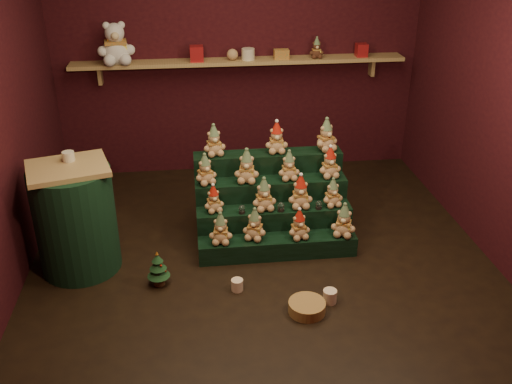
{
  "coord_description": "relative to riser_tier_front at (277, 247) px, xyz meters",
  "views": [
    {
      "loc": [
        -0.55,
        -4.23,
        2.79
      ],
      "look_at": [
        -0.02,
        0.25,
        0.53
      ],
      "focal_mm": 40.0,
      "sensor_mm": 36.0,
      "label": 1
    }
  ],
  "objects": [
    {
      "name": "gift_tin_cream",
      "position": [
        -0.06,
        1.83,
        1.29
      ],
      "size": [
        0.14,
        0.14,
        0.12
      ],
      "primitive_type": "cylinder",
      "color": "beige",
      "rests_on": "back_shelf"
    },
    {
      "name": "back_shelf",
      "position": [
        -0.15,
        1.85,
        1.2
      ],
      "size": [
        3.6,
        0.26,
        0.24
      ],
      "color": "tan",
      "rests_on": "ground"
    },
    {
      "name": "wicker_basket",
      "position": [
        0.1,
        -0.82,
        -0.05
      ],
      "size": [
        0.38,
        0.38,
        0.09
      ],
      "primitive_type": "cylinder",
      "rotation": [
        0.0,
        0.0,
        0.43
      ],
      "color": "#A87B43",
      "rests_on": "ground"
    },
    {
      "name": "teddy_5",
      "position": [
        -0.1,
        0.21,
        0.42
      ],
      "size": [
        0.24,
        0.22,
        0.3
      ],
      "primitive_type": null,
      "rotation": [
        0.0,
        0.0,
        0.14
      ],
      "color": "tan",
      "rests_on": "riser_tier_midfront"
    },
    {
      "name": "mini_christmas_tree",
      "position": [
        -1.03,
        -0.32,
        0.06
      ],
      "size": [
        0.19,
        0.19,
        0.32
      ],
      "rotation": [
        0.0,
        0.0,
        -0.12
      ],
      "color": "#422B17",
      "rests_on": "ground"
    },
    {
      "name": "ground",
      "position": [
        -0.15,
        -0.02,
        -0.09
      ],
      "size": [
        4.0,
        4.0,
        0.0
      ],
      "primitive_type": "plane",
      "color": "black",
      "rests_on": "ground"
    },
    {
      "name": "snow_globe_c",
      "position": [
        0.39,
        0.16,
        0.31
      ],
      "size": [
        0.06,
        0.06,
        0.08
      ],
      "color": "black",
      "rests_on": "riser_tier_midfront"
    },
    {
      "name": "teddy_11",
      "position": [
        0.55,
        0.45,
        0.6
      ],
      "size": [
        0.23,
        0.21,
        0.29
      ],
      "primitive_type": null,
      "rotation": [
        0.0,
        0.0,
        0.14
      ],
      "color": "tan",
      "rests_on": "riser_tier_midback"
    },
    {
      "name": "scarf_gift_box",
      "position": [
        0.3,
        1.83,
        1.28
      ],
      "size": [
        0.16,
        0.1,
        0.1
      ],
      "primitive_type": "cube",
      "color": "orange",
      "rests_on": "back_shelf"
    },
    {
      "name": "teddy_6",
      "position": [
        0.23,
        0.22,
        0.42
      ],
      "size": [
        0.22,
        0.2,
        0.31
      ],
      "primitive_type": null,
      "rotation": [
        0.0,
        0.0,
        -0.03
      ],
      "color": "tan",
      "rests_on": "riser_tier_midfront"
    },
    {
      "name": "mug_left",
      "position": [
        -0.4,
        -0.47,
        -0.04
      ],
      "size": [
        0.1,
        0.1,
        0.1
      ],
      "primitive_type": "cylinder",
      "color": "beige",
      "rests_on": "ground"
    },
    {
      "name": "riser_tier_back",
      "position": [
        0.0,
        0.66,
        0.27
      ],
      "size": [
        1.4,
        0.22,
        0.72
      ],
      "primitive_type": "cube",
      "color": "black",
      "rests_on": "ground"
    },
    {
      "name": "teddy_12",
      "position": [
        -0.5,
        0.67,
        0.78
      ],
      "size": [
        0.24,
        0.23,
        0.29
      ],
      "primitive_type": null,
      "rotation": [
        0.0,
        0.0,
        0.22
      ],
      "color": "tan",
      "rests_on": "riser_tier_back"
    },
    {
      "name": "teddy_2",
      "position": [
        0.18,
        -0.02,
        0.23
      ],
      "size": [
        0.23,
        0.21,
        0.27
      ],
      "primitive_type": null,
      "rotation": [
        0.0,
        0.0,
        0.22
      ],
      "color": "tan",
      "rests_on": "riser_tier_front"
    },
    {
      "name": "teddy_8",
      "position": [
        -0.6,
        0.44,
        0.59
      ],
      "size": [
        0.26,
        0.25,
        0.28
      ],
      "primitive_type": null,
      "rotation": [
        0.0,
        0.0,
        0.41
      ],
      "color": "tan",
      "rests_on": "riser_tier_midback"
    },
    {
      "name": "snow_globe_a",
      "position": [
        -0.3,
        0.16,
        0.31
      ],
      "size": [
        0.06,
        0.06,
        0.08
      ],
      "color": "black",
      "rests_on": "riser_tier_midfront"
    },
    {
      "name": "gift_tin_red_b",
      "position": [
        1.19,
        1.83,
        1.3
      ],
      "size": [
        0.12,
        0.12,
        0.14
      ],
      "primitive_type": "cube",
      "color": "#A4191C",
      "rests_on": "back_shelf"
    },
    {
      "name": "teddy_4",
      "position": [
        -0.54,
        0.23,
        0.39
      ],
      "size": [
        0.21,
        0.2,
        0.25
      ],
      "primitive_type": null,
      "rotation": [
        0.0,
        0.0,
        0.24
      ],
      "color": "tan",
      "rests_on": "riser_tier_midfront"
    },
    {
      "name": "teddy_0",
      "position": [
        -0.5,
        -0.01,
        0.23
      ],
      "size": [
        0.22,
        0.21,
        0.28
      ],
      "primitive_type": null,
      "rotation": [
        0.0,
        0.0,
        -0.13
      ],
      "color": "tan",
      "rests_on": "riser_tier_front"
    },
    {
      "name": "riser_tier_midfront",
      "position": [
        0.0,
        0.22,
        0.09
      ],
      "size": [
        1.4,
        0.22,
        0.36
      ],
      "primitive_type": "cube",
      "color": "black",
      "rests_on": "ground"
    },
    {
      "name": "front_wall",
      "position": [
        -0.15,
        -2.07,
        1.31
      ],
      "size": [
        4.0,
        0.1,
        2.8
      ],
      "primitive_type": "cube",
      "color": "black",
      "rests_on": "ground"
    },
    {
      "name": "right_wall",
      "position": [
        1.9,
        -0.02,
        1.31
      ],
      "size": [
        0.1,
        4.0,
        2.8
      ],
      "primitive_type": "cube",
      "color": "black",
      "rests_on": "ground"
    },
    {
      "name": "teddy_14",
      "position": [
        0.55,
        0.66,
        0.78
      ],
      "size": [
        0.28,
        0.27,
        0.31
      ],
      "primitive_type": null,
      "rotation": [
        0.0,
        0.0,
        0.4
      ],
      "color": "tan",
      "rests_on": "riser_tier_back"
    },
    {
      "name": "table_ornament",
      "position": [
        -1.7,
        0.13,
        0.9
      ],
      "size": [
        0.1,
        0.1,
        0.08
      ],
      "primitive_type": "cylinder",
      "color": "beige",
      "rests_on": "side_table"
    },
    {
      "name": "snow_globe_b",
      "position": [
        0.05,
        0.16,
        0.31
      ],
      "size": [
        0.06,
        0.06,
        0.09
      ],
      "color": "black",
      "rests_on": "riser_tier_midfront"
    },
    {
      "name": "shelf_plush_ball",
      "position": [
        -0.23,
        1.83,
        1.29
      ],
      "size": [
        0.12,
        0.12,
        0.12
      ],
      "primitive_type": "sphere",
      "color": "tan",
      "rests_on": "back_shelf"
    },
    {
      "name": "gift_tin_red_a",
      "position": [
        -0.61,
        1.83,
        1.31
      ],
      "size": [
        0.14,
        0.14,
        0.16
      ],
      "primitive_type": "cube",
      "color": "#A4191C",
      "rests_on": "back_shelf"
    },
    {
      "name": "teddy_10",
      "position": [
        0.16,
        0.44,
        0.59
      ],
      "size": [
        0.2,
        0.18,
        0.28
      ],
      "primitive_type": null,
      "rotation": [
        0.0,
        0.0,
        0.04
      ],
      "color": "tan",
      "rests_on": "riser_tier_midback"
    },
    {
      "name": "teddy_3",
      "position": [
        0.58,
        -0.02,
        0.24
      ],
      "size": [
        0.27,
        0.26,
        0.3
      ],
      "primitive_type": null,
      "rotation": [
        0.0,
        0.0,
        -0.38
      ],
      "color": "tan",
      "rests_on": "riser_tier_front"
    },
    {
      "name": "side_table",
      "position": [
        -1.7,
        0.03,
        0.38
      ],
      "size": [
        0.74,
        0.67,
        0.95
      ],
      "rotation": [
        0.0,
        0.0,
        0.27
      ],
      "color": "tan",
      "rests_on": "ground"
    },
    {
      "name": "back_wall",
      "position": [
        -0.15,
        2.03,
        1.31
      ],
      "size": [
        4.0,
        0.1,
        2.8
      ],
      "primitive_type": "cube",
      "color": "black",
      "rests_on": "ground"
    },
    {
      "name": "mug_right",
      "position": [
        0.31,
        -0.72,
        -0.04
      ],
      "size": [
        0.11,
        0.11,
        0.11
      ],
      "primitive_type": "cylinder",
      "color": "beige",
      "rests_on": "ground"
    },
    {
      "name": "teddy_1",
      "position": [
        -0.2,
        0.02,
        0.23
      ],
      "size": [
        0.26,
        0.25,
        0.29
      ],
      "primitive_type": null,
      "rotation": [
        0.0,
        0.0,
        -0.4
      ],
      "color": "tan",
      "rests_on": "riser_tier_front"
    },
    {
      "name": "white_bear",
      "position": [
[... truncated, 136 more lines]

